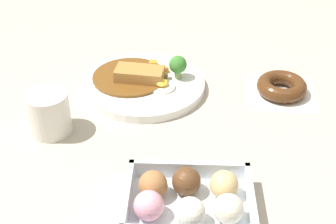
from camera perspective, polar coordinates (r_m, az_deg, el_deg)
name	(u,v)px	position (r m, az deg, el deg)	size (l,w,h in m)	color
ground_plane	(193,139)	(0.85, 3.08, -3.35)	(1.60, 1.60, 0.00)	#B2A893
curry_plate	(144,83)	(0.99, -2.92, 3.61)	(0.25, 0.25, 0.07)	white
donut_box	(189,201)	(0.70, 2.52, -10.77)	(0.19, 0.14, 0.06)	silver
chocolate_ring_donut	(282,87)	(1.00, 13.67, 2.97)	(0.15, 0.15, 0.03)	white
coffee_mug	(49,113)	(0.88, -14.32, -0.12)	(0.08, 0.08, 0.08)	silver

